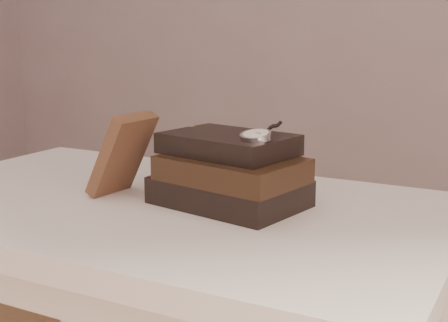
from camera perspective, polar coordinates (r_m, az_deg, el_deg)
The scene contains 5 objects.
table at distance 1.12m, azimuth -5.94°, elevation -8.13°, with size 1.00×0.60×0.75m.
book_stack at distance 1.05m, azimuth 0.54°, elevation -1.07°, with size 0.27×0.21×0.12m.
journal at distance 1.12m, azimuth -9.30°, elevation 0.61°, with size 0.02×0.10×0.16m, color #3D2317.
pocket_watch at distance 0.99m, azimuth 3.04°, elevation 2.40°, with size 0.06×0.15×0.02m.
eyeglasses at distance 1.16m, azimuth -0.30°, elevation 0.84°, with size 0.12×0.13×0.05m.
Camera 1 is at (0.59, -0.52, 1.04)m, focal length 49.92 mm.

